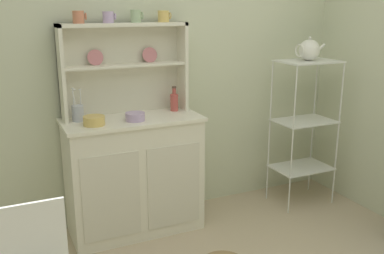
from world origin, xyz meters
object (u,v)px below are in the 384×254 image
at_px(hutch_shelf_unit, 123,61).
at_px(bowl_mixing_large, 94,121).
at_px(hutch_cabinet, 134,174).
at_px(utensil_jar, 78,113).
at_px(cup_terracotta_0, 79,17).
at_px(porcelain_teapot, 309,50).
at_px(bakers_rack, 305,117).
at_px(jam_bottle, 174,101).

bearing_deg(hutch_shelf_unit, bowl_mixing_large, -140.18).
relative_size(hutch_cabinet, hutch_shelf_unit, 1.07).
bearing_deg(utensil_jar, cup_terracotta_0, 38.05).
distance_m(bowl_mixing_large, porcelain_teapot, 1.76).
distance_m(hutch_cabinet, cup_terracotta_0, 1.16).
distance_m(utensil_jar, porcelain_teapot, 1.83).
bearing_deg(porcelain_teapot, bowl_mixing_large, 178.67).
relative_size(hutch_shelf_unit, porcelain_teapot, 3.53).
bearing_deg(bakers_rack, hutch_cabinet, 175.48).
bearing_deg(hutch_shelf_unit, utensil_jar, -166.72).
relative_size(hutch_cabinet, bakers_rack, 0.81).
xyz_separation_m(jam_bottle, porcelain_teapot, (1.07, -0.20, 0.36)).
height_order(cup_terracotta_0, utensil_jar, cup_terracotta_0).
xyz_separation_m(bakers_rack, utensil_jar, (-1.79, 0.19, 0.17)).
relative_size(hutch_cabinet, jam_bottle, 5.26).
xyz_separation_m(bowl_mixing_large, porcelain_teapot, (1.71, -0.04, 0.40)).
bearing_deg(hutch_cabinet, jam_bottle, 13.56).
relative_size(cup_terracotta_0, porcelain_teapot, 0.35).
height_order(hutch_shelf_unit, bowl_mixing_large, hutch_shelf_unit).
xyz_separation_m(hutch_shelf_unit, jam_bottle, (0.36, -0.08, -0.31)).
height_order(hutch_shelf_unit, bakers_rack, hutch_shelf_unit).
xyz_separation_m(hutch_cabinet, cup_terracotta_0, (-0.30, 0.12, 1.11)).
distance_m(hutch_cabinet, porcelain_teapot, 1.66).
distance_m(hutch_shelf_unit, utensil_jar, 0.49).
xyz_separation_m(bakers_rack, jam_bottle, (-1.07, 0.20, 0.19)).
bearing_deg(bakers_rack, bowl_mixing_large, 178.67).
bearing_deg(bowl_mixing_large, hutch_shelf_unit, 39.82).
bearing_deg(porcelain_teapot, jam_bottle, 169.45).
distance_m(hutch_shelf_unit, bakers_rack, 1.54).
height_order(bowl_mixing_large, jam_bottle, jam_bottle).
distance_m(bowl_mixing_large, jam_bottle, 0.66).
distance_m(bakers_rack, cup_terracotta_0, 1.92).
relative_size(hutch_cabinet, utensil_jar, 4.21).
bearing_deg(hutch_shelf_unit, hutch_cabinet, -90.00).
xyz_separation_m(bowl_mixing_large, utensil_jar, (-0.08, 0.15, 0.03)).
height_order(bakers_rack, utensil_jar, bakers_rack).
xyz_separation_m(hutch_cabinet, jam_bottle, (0.36, 0.09, 0.49)).
distance_m(hutch_shelf_unit, bowl_mixing_large, 0.51).
bearing_deg(bakers_rack, porcelain_teapot, -180.00).
distance_m(hutch_shelf_unit, porcelain_teapot, 1.45).
height_order(hutch_cabinet, hutch_shelf_unit, hutch_shelf_unit).
relative_size(hutch_shelf_unit, jam_bottle, 4.89).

